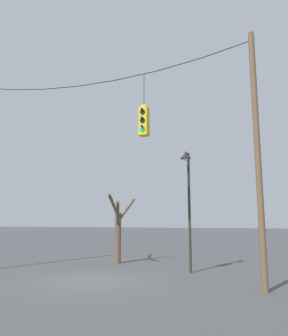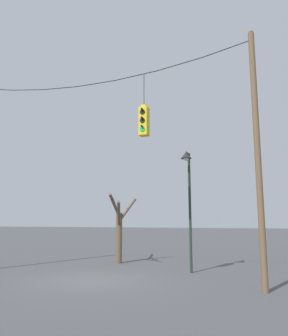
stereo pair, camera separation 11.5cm
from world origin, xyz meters
name	(u,v)px [view 2 (the right image)]	position (x,y,z in m)	size (l,w,h in m)	color
ground_plane	(92,280)	(0.00, 0.00, 0.00)	(200.00, 200.00, 0.00)	#4C4C4F
utility_pole_right	(258,153)	(6.25, -0.04, 4.51)	(0.21, 0.21, 9.04)	brown
span_wire	(96,78)	(0.00, -0.04, 8.19)	(12.50, 0.03, 0.73)	black
traffic_light_over_intersection	(144,121)	(2.14, -0.05, 6.09)	(0.34, 0.46, 2.53)	yellow
street_lamp	(188,182)	(3.17, 2.89, 3.98)	(0.49, 0.85, 5.36)	#233323
bare_tree	(119,227)	(-1.21, 5.04, 1.93)	(2.09, 3.37, 3.71)	brown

